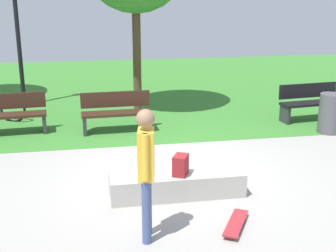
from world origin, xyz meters
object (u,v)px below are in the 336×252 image
lamp_post (16,16)px  trash_bin (330,113)px  backpack_on_ledge (181,165)px  concrete_ledge (176,183)px  park_bench_near_lamppost (310,101)px  skater_performing_trick (146,165)px  park_bench_near_path (116,111)px  skateboard_by_ledge (236,223)px  park_bench_far_left (10,113)px

lamp_post → trash_bin: 8.49m
backpack_on_ledge → trash_bin: trash_bin is taller
concrete_ledge → lamp_post: 7.60m
concrete_ledge → park_bench_near_lamppost: park_bench_near_lamppost is taller
skater_performing_trick → park_bench_near_lamppost: 6.90m
concrete_ledge → park_bench_near_lamppost: bearing=41.5°
park_bench_near_path → park_bench_near_lamppost: 4.86m
concrete_ledge → park_bench_near_lamppost: size_ratio=1.29×
skateboard_by_ledge → lamp_post: bearing=115.9°
skater_performing_trick → park_bench_near_path: skater_performing_trick is taller
skateboard_by_ledge → park_bench_near_path: (-1.31, 4.76, 0.42)m
skateboard_by_ledge → trash_bin: (3.49, 3.80, 0.39)m
park_bench_near_path → park_bench_far_left: same height
park_bench_near_path → trash_bin: (4.80, -0.95, -0.03)m
skateboard_by_ledge → park_bench_near_lamppost: bearing=53.9°
skater_performing_trick → concrete_ledge: bearing=63.4°
concrete_ledge → park_bench_far_left: size_ratio=1.30×
park_bench_near_path → skateboard_by_ledge: bearing=-74.6°
park_bench_near_path → park_bench_far_left: (-2.39, 0.24, 0.00)m
park_bench_near_path → backpack_on_ledge: bearing=-78.4°
park_bench_near_lamppost → skater_performing_trick: bearing=-134.1°
backpack_on_ledge → park_bench_far_left: (-3.14, 3.92, -0.05)m
backpack_on_ledge → lamp_post: size_ratio=0.08×
skater_performing_trick → trash_bin: skater_performing_trick is taller
park_bench_near_lamppost → trash_bin: bearing=-93.0°
park_bench_near_path → lamp_post: lamp_post is taller
trash_bin → park_bench_far_left: bearing=170.5°
skater_performing_trick → skateboard_by_ledge: (1.24, 0.07, -0.97)m
backpack_on_ledge → trash_bin: (4.05, 2.72, -0.08)m
skater_performing_trick → trash_bin: size_ratio=1.93×
backpack_on_ledge → trash_bin: 4.88m
backpack_on_ledge → park_bench_near_lamppost: 5.59m
concrete_ledge → park_bench_near_path: (-0.71, 3.54, 0.29)m
lamp_post → park_bench_near_lamppost: bearing=-21.4°
skater_performing_trick → park_bench_far_left: size_ratio=1.08×
trash_bin → park_bench_near_path: bearing=168.8°
backpack_on_ledge → park_bench_near_lamppost: bearing=159.5°
skater_performing_trick → trash_bin: 6.14m
concrete_ledge → trash_bin: trash_bin is taller
park_bench_near_path → park_bench_far_left: bearing=174.2°
concrete_ledge → skateboard_by_ledge: size_ratio=2.67×
backpack_on_ledge → skateboard_by_ledge: (0.56, -1.08, -0.47)m
skateboard_by_ledge → trash_bin: size_ratio=0.87×
trash_bin → lamp_post: bearing=151.5°
park_bench_far_left → skater_performing_trick: bearing=-64.1°
skateboard_by_ledge → park_bench_near_lamppost: 6.05m
concrete_ledge → backpack_on_ledge: 0.37m
skater_performing_trick → park_bench_near_path: bearing=90.9°
park_bench_near_path → trash_bin: same height
backpack_on_ledge → skater_performing_trick: 1.42m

